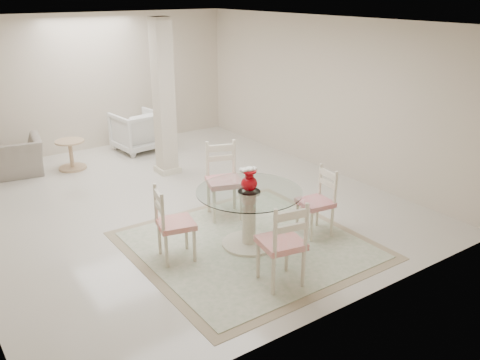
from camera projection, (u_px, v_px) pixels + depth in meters
ground at (177, 201)px, 7.97m from camera, size 7.00×7.00×0.00m
room_shell at (172, 83)px, 7.31m from camera, size 6.02×7.02×2.71m
column at (164, 98)px, 8.75m from camera, size 0.30×0.30×2.70m
area_rug at (249, 245)px, 6.59m from camera, size 2.85×2.85×0.02m
dining_table at (249, 218)px, 6.46m from camera, size 1.33×1.33×0.77m
red_vase at (249, 180)px, 6.27m from camera, size 0.24×0.21×0.31m
dining_chair_east at (320, 197)px, 6.75m from camera, size 0.46×0.46×1.02m
dining_chair_north at (223, 174)px, 7.27m from camera, size 0.62×0.62×1.20m
dining_chair_west at (170, 219)px, 6.06m from camera, size 0.51×0.51×1.06m
dining_chair_south at (284, 238)px, 5.49m from camera, size 0.53×0.53×1.14m
recliner_taupe at (12, 157)px, 8.97m from camera, size 1.15×1.04×0.66m
armchair_white at (137, 131)px, 10.32m from camera, size 0.95×0.97×0.81m
side_table at (71, 156)px, 9.30m from camera, size 0.52×0.52×0.54m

